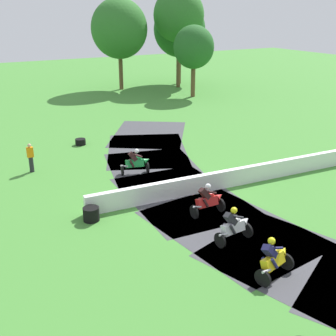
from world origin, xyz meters
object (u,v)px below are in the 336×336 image
motorcycle_trailing_white (234,226)px  tire_stack_mid_a (91,214)px  motorcycle_fourth_yellow (274,259)px  tire_stack_near (80,142)px  motorcycle_chase_red (208,200)px  track_marshal (31,158)px  motorcycle_lead_green (136,162)px

motorcycle_trailing_white → tire_stack_mid_a: motorcycle_trailing_white is taller
motorcycle_fourth_yellow → tire_stack_mid_a: 7.91m
motorcycle_fourth_yellow → tire_stack_near: motorcycle_fourth_yellow is taller
motorcycle_trailing_white → motorcycle_fourth_yellow: (-0.23, -2.48, -0.02)m
motorcycle_chase_red → tire_stack_mid_a: bearing=158.5°
motorcycle_fourth_yellow → track_marshal: bearing=109.7°
motorcycle_chase_red → tire_stack_mid_a: motorcycle_chase_red is taller
tire_stack_mid_a → motorcycle_trailing_white: bearing=-45.1°
track_marshal → motorcycle_chase_red: bearing=-57.9°
motorcycle_trailing_white → tire_stack_near: 15.01m
motorcycle_trailing_white → motorcycle_fourth_yellow: size_ratio=1.00×
motorcycle_fourth_yellow → track_marshal: 14.79m
motorcycle_lead_green → motorcycle_fourth_yellow: (0.02, -10.90, -0.02)m
motorcycle_trailing_white → track_marshal: bearing=114.5°
motorcycle_trailing_white → track_marshal: (-5.20, 11.44, 0.17)m
motorcycle_trailing_white → track_marshal: track_marshal is taller
tire_stack_near → track_marshal: size_ratio=0.42×
motorcycle_lead_green → tire_stack_mid_a: size_ratio=2.47×
motorcycle_trailing_white → track_marshal: size_ratio=1.03×
motorcycle_chase_red → tire_stack_near: motorcycle_chase_red is taller
tire_stack_near → tire_stack_mid_a: bearing=-105.8°
tire_stack_mid_a → track_marshal: 7.21m
motorcycle_chase_red → motorcycle_trailing_white: motorcycle_trailing_white is taller
motorcycle_chase_red → motorcycle_lead_green: bearing=96.6°
motorcycle_fourth_yellow → motorcycle_lead_green: bearing=90.1°
track_marshal → tire_stack_mid_a: bearing=-82.7°
motorcycle_lead_green → track_marshal: (-4.95, 3.02, 0.16)m
motorcycle_trailing_white → tire_stack_mid_a: (-4.29, 4.31, -0.35)m
motorcycle_trailing_white → tire_stack_mid_a: bearing=134.9°
motorcycle_fourth_yellow → tire_stack_mid_a: bearing=120.9°
motorcycle_fourth_yellow → track_marshal: (-4.97, 13.92, 0.19)m
tire_stack_near → motorcycle_trailing_white: bearing=-85.1°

